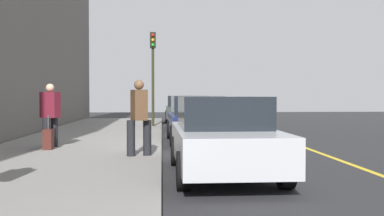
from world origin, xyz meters
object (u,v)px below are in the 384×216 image
at_px(parked_car_navy, 197,119).
at_px(pedestrian_burgundy_coat, 50,114).
at_px(parked_car_silver, 223,136).
at_px(traffic_light_pole, 153,63).
at_px(pedestrian_brown_coat, 139,115).
at_px(parked_car_charcoal, 182,109).
at_px(parked_car_green, 190,113).
at_px(rolling_suitcase, 48,139).

bearing_deg(parked_car_navy, pedestrian_burgundy_coat, -56.27).
xyz_separation_m(parked_car_silver, traffic_light_pole, (-12.22, -1.57, 2.25)).
bearing_deg(pedestrian_burgundy_coat, parked_car_silver, 48.45).
relative_size(parked_car_silver, pedestrian_brown_coat, 2.52).
distance_m(parked_car_charcoal, pedestrian_brown_coat, 16.21).
xyz_separation_m(pedestrian_brown_coat, traffic_light_pole, (-10.40, 0.12, 1.93)).
bearing_deg(parked_car_green, pedestrian_burgundy_coat, -26.69).
xyz_separation_m(parked_car_green, pedestrian_brown_coat, (10.18, -1.77, 0.32)).
height_order(parked_car_silver, pedestrian_burgundy_coat, pedestrian_burgundy_coat).
bearing_deg(pedestrian_burgundy_coat, pedestrian_brown_coat, 53.04).
bearing_deg(parked_car_green, parked_car_charcoal, -178.98).
relative_size(parked_car_charcoal, parked_car_green, 1.06).
height_order(parked_car_navy, rolling_suitcase, parked_car_navy).
xyz_separation_m(parked_car_charcoal, rolling_suitcase, (14.72, -4.05, -0.34)).
bearing_deg(pedestrian_brown_coat, parked_car_navy, 159.82).
distance_m(parked_car_green, parked_car_navy, 5.61).
bearing_deg(traffic_light_pole, parked_car_silver, 7.30).
bearing_deg(parked_car_navy, pedestrian_brown_coat, -20.18).
bearing_deg(parked_car_green, parked_car_silver, -0.39).
relative_size(parked_car_silver, rolling_suitcase, 4.99).
relative_size(parked_car_green, rolling_suitcase, 4.94).
distance_m(parked_car_silver, pedestrian_brown_coat, 2.51).
bearing_deg(parked_car_charcoal, parked_car_silver, 0.08).
height_order(pedestrian_brown_coat, traffic_light_pole, traffic_light_pole).
height_order(parked_car_charcoal, parked_car_navy, same).
distance_m(parked_car_silver, traffic_light_pole, 12.52).
height_order(parked_car_navy, traffic_light_pole, traffic_light_pole).
bearing_deg(pedestrian_brown_coat, parked_car_charcoal, 174.10).
distance_m(parked_car_green, pedestrian_burgundy_coat, 9.36).
relative_size(parked_car_navy, pedestrian_brown_coat, 2.38).
bearing_deg(parked_car_navy, traffic_light_pole, -165.02).
height_order(parked_car_charcoal, parked_car_green, same).
relative_size(parked_car_navy, rolling_suitcase, 4.71).
height_order(parked_car_charcoal, rolling_suitcase, parked_car_charcoal).
relative_size(parked_car_charcoal, rolling_suitcase, 5.25).
bearing_deg(parked_car_navy, rolling_suitcase, -52.01).
height_order(parked_car_charcoal, pedestrian_burgundy_coat, pedestrian_burgundy_coat).
xyz_separation_m(parked_car_silver, rolling_suitcase, (-3.22, -4.07, -0.34)).
bearing_deg(pedestrian_burgundy_coat, parked_car_navy, 123.73).
bearing_deg(traffic_light_pole, parked_car_charcoal, 164.92).
distance_m(parked_car_navy, traffic_light_pole, 6.44).
distance_m(parked_car_navy, parked_car_silver, 6.40).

